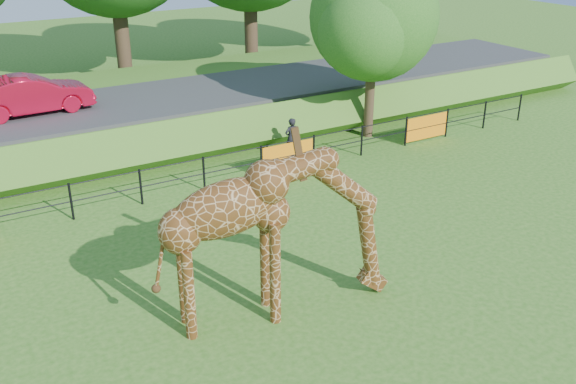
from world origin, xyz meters
name	(u,v)px	position (x,y,z in m)	size (l,w,h in m)	color
ground	(359,321)	(0.00, 0.00, 0.00)	(90.00, 90.00, 0.00)	#2E6318
giraffe	(277,236)	(-1.29, 1.20, 1.83)	(5.13, 0.94, 3.66)	#502C10
perimeter_fence	(204,174)	(0.00, 8.00, 0.55)	(28.07, 0.10, 1.10)	black
embankment	(127,110)	(0.00, 15.50, 0.65)	(40.00, 9.00, 1.30)	#2E6318
road	(138,102)	(0.00, 14.00, 1.36)	(40.00, 5.00, 0.12)	#2E2E30
car_red	(31,95)	(-3.67, 14.19, 2.09)	(1.42, 4.06, 1.34)	red
visitor	(291,138)	(3.78, 9.09, 0.71)	(0.52, 0.34, 1.43)	black
tree_east	(375,22)	(7.60, 9.63, 4.28)	(5.40, 4.71, 6.76)	#322416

